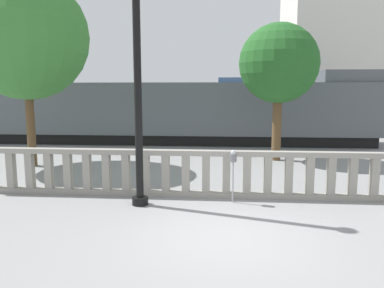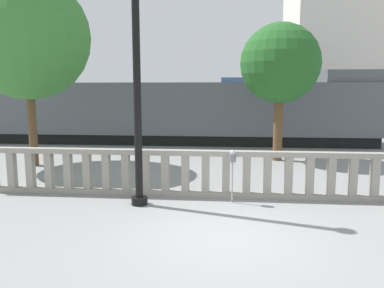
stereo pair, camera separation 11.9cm
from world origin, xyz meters
TOP-DOWN VIEW (x-y plane):
  - ground_plane at (0.00, 0.00)m, footprint 160.00×160.00m
  - balustrade at (-0.00, 2.73)m, footprint 13.73×0.24m
  - lamppost at (-2.17, 1.89)m, footprint 0.41×0.41m
  - parking_meter at (0.16, 2.27)m, footprint 0.17×0.17m
  - train_near at (-4.26, 12.78)m, footprint 24.51×2.86m
  - train_far at (-7.15, 28.89)m, footprint 19.55×2.90m
  - building_block at (8.88, 21.39)m, footprint 8.77×7.42m
  - tree_left at (-7.28, 6.32)m, footprint 4.55×4.55m
  - tree_right at (2.08, 8.24)m, footprint 3.15×3.15m

SIDE VIEW (x-z plane):
  - ground_plane at x=0.00m, z-range 0.00..0.00m
  - balustrade at x=0.00m, z-range 0.00..1.27m
  - parking_meter at x=0.16m, z-range 0.42..1.79m
  - train_near at x=-4.26m, z-range -0.21..3.60m
  - train_far at x=-7.15m, z-range -0.20..3.72m
  - lamppost at x=-2.17m, z-range 0.07..6.51m
  - tree_right at x=2.08m, z-range 1.13..6.61m
  - tree_left at x=-7.28m, z-range 1.23..8.27m
  - building_block at x=8.88m, z-range 0.00..13.72m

